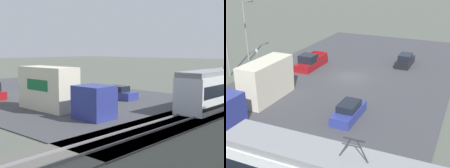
% 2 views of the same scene
% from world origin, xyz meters
% --- Properties ---
extents(ground_plane, '(320.00, 320.00, 0.00)m').
position_xyz_m(ground_plane, '(0.00, 0.00, 0.00)').
color(ground_plane, '#565B51').
extents(road_surface, '(22.33, 43.61, 0.08)m').
position_xyz_m(road_surface, '(0.00, 0.00, 0.04)').
color(road_surface, '#424247').
rests_on(road_surface, ground).
extents(box_truck, '(2.32, 10.19, 3.78)m').
position_xyz_m(box_truck, '(4.98, 10.30, 1.83)').
color(box_truck, navy).
rests_on(box_truck, ground).
extents(pickup_truck, '(2.05, 5.42, 1.80)m').
position_xyz_m(pickup_truck, '(5.79, -1.22, 0.76)').
color(pickup_truck, maroon).
rests_on(pickup_truck, ground).
extents(sedan_car_0, '(1.71, 4.36, 1.41)m').
position_xyz_m(sedan_car_0, '(-3.74, 9.45, 0.66)').
color(sedan_car_0, navy).
rests_on(sedan_car_0, ground).
extents(sedan_car_1, '(1.72, 4.27, 1.45)m').
position_xyz_m(sedan_car_1, '(-4.82, -6.97, 0.68)').
color(sedan_car_1, black).
rests_on(sedan_car_1, ground).
extents(street_lamp_near_crossing, '(0.36, 1.95, 7.84)m').
position_xyz_m(street_lamp_near_crossing, '(14.94, -0.71, 4.54)').
color(street_lamp_near_crossing, gray).
rests_on(street_lamp_near_crossing, ground).
extents(street_lamp_mid_block, '(0.36, 1.95, 8.96)m').
position_xyz_m(street_lamp_mid_block, '(13.05, 5.03, 5.12)').
color(street_lamp_mid_block, gray).
rests_on(street_lamp_mid_block, ground).
extents(no_parking_sign, '(0.32, 0.08, 2.07)m').
position_xyz_m(no_parking_sign, '(12.82, 0.36, 1.27)').
color(no_parking_sign, gray).
rests_on(no_parking_sign, ground).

